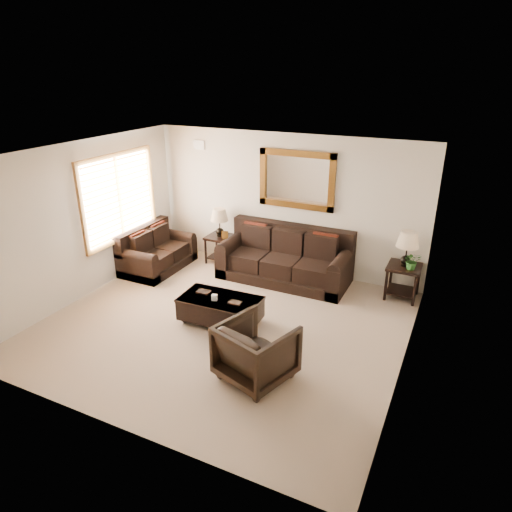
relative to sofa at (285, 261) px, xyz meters
The scene contains 11 objects.
room 2.26m from the sofa, 96.61° to the right, with size 5.51×5.01×2.71m.
window 3.35m from the sofa, 159.16° to the right, with size 0.07×1.96×1.66m.
mirror 1.55m from the sofa, 90.00° to the left, with size 1.50×0.06×1.10m.
air_vent 2.95m from the sofa, 167.75° to the left, with size 0.25×0.02×0.18m, color #999999.
sofa is the anchor object (origin of this frame).
loveseat 2.65m from the sofa, 165.44° to the right, with size 0.91×1.52×0.86m.
end_table_left 1.60m from the sofa, behind, with size 0.52×0.52×1.15m.
end_table_right 2.22m from the sofa, ahead, with size 0.56×0.56×1.24m.
coffee_table 2.01m from the sofa, 98.88° to the right, with size 1.30×0.74×0.54m.
armchair 3.11m from the sofa, 74.86° to the right, with size 0.86×0.80×0.88m, color black.
potted_plant 2.32m from the sofa, ahead, with size 0.28×0.31×0.24m, color #23551D.
Camera 1 is at (3.19, -5.49, 3.83)m, focal length 32.00 mm.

